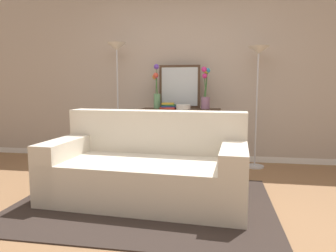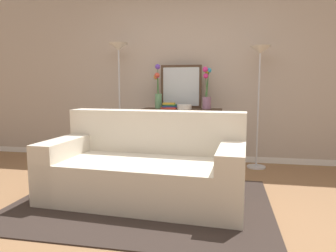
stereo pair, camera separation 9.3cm
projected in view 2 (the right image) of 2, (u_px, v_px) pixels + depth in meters
ground_plane at (156, 215)px, 2.77m from camera, size 16.00×16.00×0.02m
back_wall at (189, 75)px, 4.77m from camera, size 12.00×0.15×2.67m
area_rug at (143, 202)px, 3.05m from camera, size 2.47×1.82×0.01m
couch at (147, 168)px, 3.17m from camera, size 2.02×1.11×0.88m
console_table at (182, 127)px, 4.46m from camera, size 1.14×0.37×0.83m
floor_lamp_left at (119, 69)px, 4.60m from camera, size 0.28×0.28×1.78m
floor_lamp_right at (260, 73)px, 4.22m from camera, size 0.28×0.28×1.69m
wall_mirror at (181, 87)px, 4.55m from camera, size 0.60×0.02×0.63m
vase_tall_flowers at (158, 89)px, 4.48m from camera, size 0.12×0.12×0.64m
vase_short_flowers at (207, 90)px, 4.33m from camera, size 0.12×0.15×0.59m
fruit_bowl at (184, 107)px, 4.31m from camera, size 0.21×0.21×0.07m
book_stack at (170, 106)px, 4.36m from camera, size 0.23×0.18×0.09m
book_row_under_console at (162, 160)px, 4.58m from camera, size 0.35×0.17×0.11m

